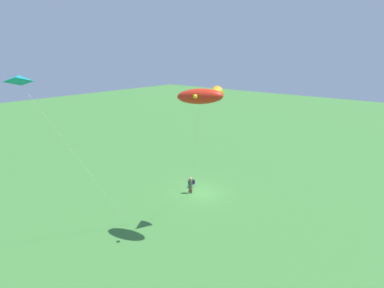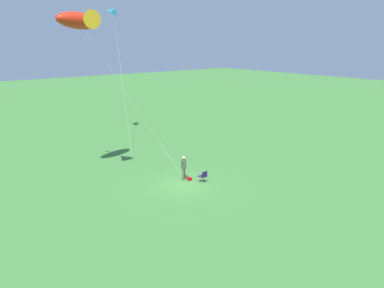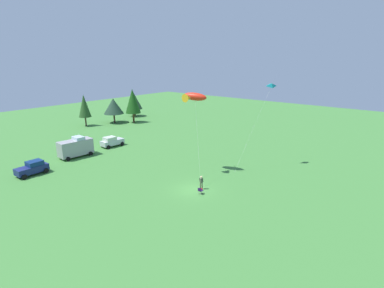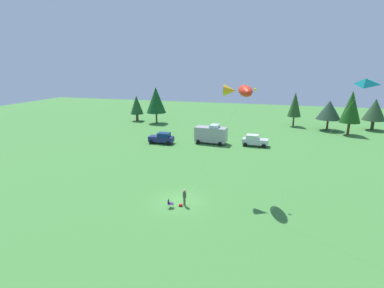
# 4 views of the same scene
# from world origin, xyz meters

# --- Properties ---
(ground_plane) EXTENTS (160.00, 160.00, 0.00)m
(ground_plane) POSITION_xyz_m (0.00, 0.00, 0.00)
(ground_plane) COLOR #3F7E37
(person_kite_flyer) EXTENTS (0.48, 0.53, 1.74)m
(person_kite_flyer) POSITION_xyz_m (0.78, -0.67, 1.02)
(person_kite_flyer) COLOR #53553E
(person_kite_flyer) RESTS_ON ground
(folding_chair) EXTENTS (0.52, 0.52, 0.82)m
(folding_chair) POSITION_xyz_m (-0.45, -1.44, 0.49)
(folding_chair) COLOR #2A144F
(folding_chair) RESTS_ON ground
(backpack_on_grass) EXTENTS (0.34, 0.26, 0.22)m
(backpack_on_grass) POSITION_xyz_m (0.46, -0.92, 0.11)
(backpack_on_grass) COLOR #AF0F15
(backpack_on_grass) RESTS_ON ground
(car_navy_hatch) EXTENTS (4.25, 2.30, 1.89)m
(car_navy_hatch) POSITION_xyz_m (-10.22, 20.92, 0.95)
(car_navy_hatch) COLOR navy
(car_navy_hatch) RESTS_ON ground
(van_motorhome_grey) EXTENTS (5.55, 2.93, 3.34)m
(van_motorhome_grey) POSITION_xyz_m (-2.04, 23.35, 1.64)
(van_motorhome_grey) COLOR #9C999D
(van_motorhome_grey) RESTS_ON ground
(car_silver_compact) EXTENTS (4.28, 2.37, 1.89)m
(car_silver_compact) POSITION_xyz_m (5.37, 23.69, 0.95)
(car_silver_compact) COLOR silver
(car_silver_compact) RESTS_ON ground
(treeline_distant) EXTENTS (55.69, 10.39, 8.54)m
(treeline_distant) POSITION_xyz_m (7.28, 39.92, 4.78)
(treeline_distant) COLOR #543126
(treeline_distant) RESTS_ON ground
(kite_large_fish) EXTENTS (6.05, 6.75, 11.41)m
(kite_large_fish) POSITION_xyz_m (5.23, 4.19, 10.75)
(kite_large_fish) COLOR red
(kite_large_fish) RESTS_ON ground
(kite_delta_teal) EXTENTS (6.67, 2.90, 12.52)m
(kite_delta_teal) POSITION_xyz_m (14.36, -3.04, 12.10)
(kite_delta_teal) COLOR teal
(kite_delta_teal) RESTS_ON ground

